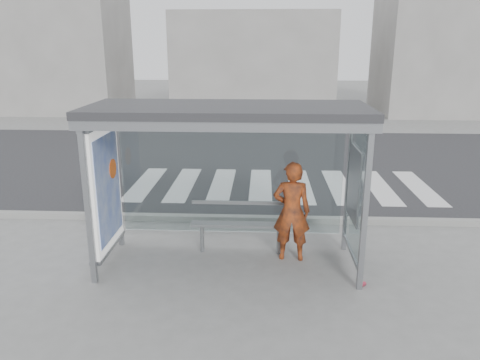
# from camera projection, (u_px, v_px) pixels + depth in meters

# --- Properties ---
(ground) EXTENTS (80.00, 80.00, 0.00)m
(ground) POSITION_uv_depth(u_px,v_px,m) (229.00, 264.00, 7.73)
(ground) COLOR slate
(ground) RESTS_ON ground
(road) EXTENTS (30.00, 10.00, 0.01)m
(road) POSITION_uv_depth(u_px,v_px,m) (245.00, 161.00, 14.44)
(road) COLOR #28282B
(road) RESTS_ON ground
(curb) EXTENTS (30.00, 0.18, 0.12)m
(curb) POSITION_uv_depth(u_px,v_px,m) (236.00, 219.00, 9.58)
(curb) COLOR gray
(curb) RESTS_ON ground
(crosswalk) EXTENTS (7.55, 3.00, 0.00)m
(crosswalk) POSITION_uv_depth(u_px,v_px,m) (280.00, 186.00, 12.00)
(crosswalk) COLOR silver
(crosswalk) RESTS_ON ground
(bus_shelter) EXTENTS (4.25, 1.65, 2.62)m
(bus_shelter) POSITION_uv_depth(u_px,v_px,m) (204.00, 146.00, 7.25)
(bus_shelter) COLOR gray
(bus_shelter) RESTS_ON ground
(building_left) EXTENTS (6.00, 5.00, 6.00)m
(building_left) POSITION_uv_depth(u_px,v_px,m) (64.00, 53.00, 24.61)
(building_left) COLOR gray
(building_left) RESTS_ON ground
(building_center) EXTENTS (8.00, 5.00, 5.00)m
(building_center) POSITION_uv_depth(u_px,v_px,m) (253.00, 63.00, 24.28)
(building_center) COLOR gray
(building_center) RESTS_ON ground
(building_right) EXTENTS (5.00, 5.00, 7.00)m
(building_right) POSITION_uv_depth(u_px,v_px,m) (432.00, 43.00, 23.57)
(building_right) COLOR gray
(building_right) RESTS_ON ground
(person) EXTENTS (0.64, 0.44, 1.69)m
(person) POSITION_uv_depth(u_px,v_px,m) (292.00, 211.00, 7.72)
(person) COLOR #DD4C14
(person) RESTS_ON ground
(bench) EXTENTS (1.71, 0.31, 0.88)m
(bench) POSITION_uv_depth(u_px,v_px,m) (240.00, 224.00, 8.05)
(bench) COLOR slate
(bench) RESTS_ON ground
(soda_can) EXTENTS (0.13, 0.13, 0.07)m
(soda_can) POSITION_uv_depth(u_px,v_px,m) (362.00, 285.00, 7.02)
(soda_can) COLOR #D03D54
(soda_can) RESTS_ON ground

